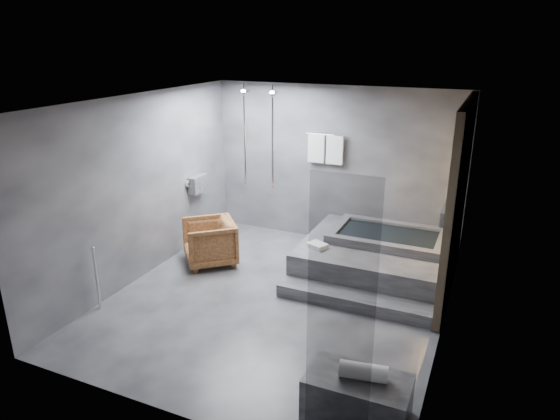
% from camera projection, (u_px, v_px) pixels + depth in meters
% --- Properties ---
extents(room, '(5.00, 5.04, 2.82)m').
position_uv_depth(room, '(311.00, 182.00, 6.63)').
color(room, '#2E2E31').
rests_on(room, ground).
extents(tub_deck, '(2.20, 2.00, 0.50)m').
position_uv_depth(tub_deck, '(375.00, 258.00, 7.91)').
color(tub_deck, '#333336').
rests_on(tub_deck, ground).
extents(tub_step, '(2.20, 0.36, 0.18)m').
position_uv_depth(tub_step, '(353.00, 300.00, 6.94)').
color(tub_step, '#333336').
rests_on(tub_step, ground).
extents(concrete_bench, '(1.01, 0.56, 0.45)m').
position_uv_depth(concrete_bench, '(357.00, 397.00, 4.88)').
color(concrete_bench, '#2E2E30').
rests_on(concrete_bench, ground).
extents(driftwood_chair, '(1.14, 1.13, 0.74)m').
position_uv_depth(driftwood_chair, '(210.00, 242.00, 8.19)').
color(driftwood_chair, '#4A2812').
rests_on(driftwood_chair, ground).
extents(rolled_towel, '(0.48, 0.24, 0.17)m').
position_uv_depth(rolled_towel, '(363.00, 372.00, 4.77)').
color(rolled_towel, white).
rests_on(rolled_towel, concrete_bench).
extents(deck_towel, '(0.33, 0.30, 0.07)m').
position_uv_depth(deck_towel, '(317.00, 246.00, 7.64)').
color(deck_towel, white).
rests_on(deck_towel, tub_deck).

